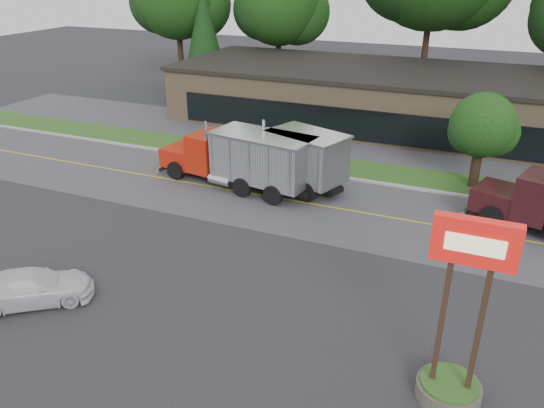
{
  "coord_description": "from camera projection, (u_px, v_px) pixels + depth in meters",
  "views": [
    {
      "loc": [
        10.34,
        -15.61,
        11.93
      ],
      "look_at": [
        1.78,
        4.59,
        1.8
      ],
      "focal_mm": 35.0,
      "sensor_mm": 36.0,
      "label": 1
    }
  ],
  "objects": [
    {
      "name": "road",
      "position": [
        273.0,
        197.0,
        29.23
      ],
      "size": [
        60.0,
        8.0,
        0.02
      ],
      "primitive_type": "cube",
      "color": "#5D5D62",
      "rests_on": "ground"
    },
    {
      "name": "tree_far_b",
      "position": [
        280.0,
        5.0,
        50.36
      ],
      "size": [
        8.8,
        8.28,
        12.55
      ],
      "color": "#382619",
      "rests_on": "ground"
    },
    {
      "name": "dump_truck_red",
      "position": [
        243.0,
        157.0,
        29.82
      ],
      "size": [
        9.83,
        3.98,
        3.36
      ],
      "rotation": [
        0.0,
        0.0,
        2.99
      ],
      "color": "black",
      "rests_on": "ground"
    },
    {
      "name": "strip_mall",
      "position": [
        380.0,
        98.0,
        41.9
      ],
      "size": [
        32.0,
        12.0,
        4.0
      ],
      "primitive_type": "cube",
      "color": "#997D5E",
      "rests_on": "ground"
    },
    {
      "name": "evergreen_left",
      "position": [
        204.0,
        34.0,
        50.14
      ],
      "size": [
        4.44,
        4.44,
        10.08
      ],
      "color": "#382619",
      "rests_on": "ground"
    },
    {
      "name": "curb",
      "position": [
        300.0,
        172.0,
        32.75
      ],
      "size": [
        60.0,
        0.3,
        0.12
      ],
      "primitive_type": "cube",
      "color": "#9E9E99",
      "rests_on": "ground"
    },
    {
      "name": "bilo_sign",
      "position": [
        457.0,
        343.0,
        15.05
      ],
      "size": [
        2.2,
        1.9,
        5.95
      ],
      "color": "#6B6054",
      "rests_on": "ground"
    },
    {
      "name": "tree_verge",
      "position": [
        483.0,
        128.0,
        29.28
      ],
      "size": [
        3.82,
        3.59,
        5.44
      ],
      "color": "#382619",
      "rests_on": "ground"
    },
    {
      "name": "ground",
      "position": [
        188.0,
        280.0,
        21.71
      ],
      "size": [
        140.0,
        140.0,
        0.0
      ],
      "primitive_type": "plane",
      "color": "#39393F",
      "rests_on": "ground"
    },
    {
      "name": "dump_truck_blue",
      "position": [
        293.0,
        156.0,
        30.02
      ],
      "size": [
        7.59,
        4.81,
        3.36
      ],
      "rotation": [
        0.0,
        0.0,
        2.79
      ],
      "color": "black",
      "rests_on": "ground"
    },
    {
      "name": "rally_car",
      "position": [
        31.0,
        287.0,
        20.06
      ],
      "size": [
        4.68,
        4.18,
        1.3
      ],
      "primitive_type": "imported",
      "rotation": [
        0.0,
        0.0,
        2.22
      ],
      "color": "silver",
      "rests_on": "ground"
    },
    {
      "name": "far_parking",
      "position": [
        332.0,
        141.0,
        38.43
      ],
      "size": [
        60.0,
        7.0,
        0.02
      ],
      "primitive_type": "cube",
      "color": "#5D5D62",
      "rests_on": "ground"
    },
    {
      "name": "grass_verge",
      "position": [
        309.0,
        163.0,
        34.25
      ],
      "size": [
        60.0,
        3.4,
        0.03
      ],
      "primitive_type": "cube",
      "color": "#245A1F",
      "rests_on": "ground"
    },
    {
      "name": "center_line",
      "position": [
        273.0,
        197.0,
        29.23
      ],
      "size": [
        60.0,
        0.12,
        0.01
      ],
      "primitive_type": "cube",
      "color": "gold",
      "rests_on": "ground"
    }
  ]
}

